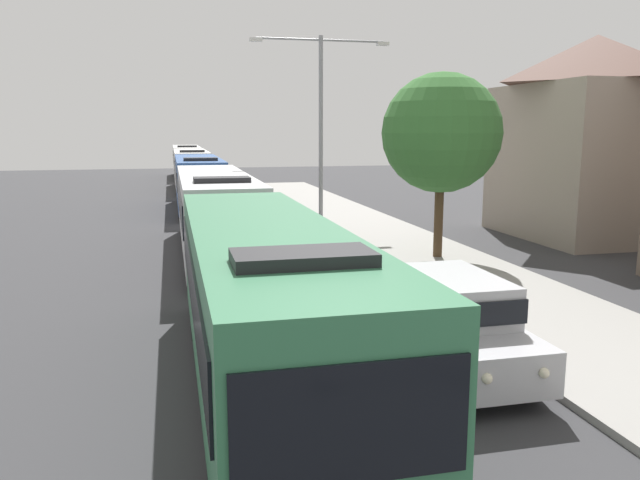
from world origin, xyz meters
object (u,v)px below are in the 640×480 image
at_px(bus_second_in_line, 215,211).
at_px(bus_middle, 199,181).
at_px(bus_rear, 187,160).
at_px(bus_lead, 265,300).
at_px(white_suv, 453,319).
at_px(streetlamp_mid, 321,111).
at_px(roadside_tree, 441,133).
at_px(bus_fourth_in_line, 191,168).

bearing_deg(bus_second_in_line, bus_middle, 90.00).
bearing_deg(bus_second_in_line, bus_rear, 90.00).
relative_size(bus_lead, bus_middle, 1.00).
xyz_separation_m(white_suv, streetlamp_mid, (1.70, 18.19, 4.50)).
distance_m(bus_middle, white_suv, 26.49).
bearing_deg(bus_rear, roadside_tree, -79.63).
bearing_deg(bus_fourth_in_line, white_suv, -84.58).
relative_size(white_suv, streetlamp_mid, 0.52).
relative_size(bus_second_in_line, white_suv, 2.63).
height_order(bus_middle, white_suv, bus_middle).
relative_size(bus_second_in_line, streetlamp_mid, 1.38).
height_order(bus_second_in_line, bus_rear, same).
bearing_deg(bus_middle, roadside_tree, -64.80).
bearing_deg(bus_fourth_in_line, bus_second_in_line, -90.00).
relative_size(bus_middle, roadside_tree, 1.71).
bearing_deg(bus_fourth_in_line, roadside_tree, -75.16).
distance_m(streetlamp_mid, roadside_tree, 8.77).
height_order(bus_lead, bus_second_in_line, same).
xyz_separation_m(bus_middle, white_suv, (3.70, -26.22, -0.66)).
distance_m(bus_lead, bus_second_in_line, 12.70).
height_order(bus_fourth_in_line, white_suv, bus_fourth_in_line).
distance_m(bus_rear, streetlamp_mid, 34.49).
xyz_separation_m(bus_lead, bus_second_in_line, (0.00, 12.70, 0.00)).
xyz_separation_m(bus_fourth_in_line, white_suv, (3.70, -38.97, -0.66)).
xyz_separation_m(streetlamp_mid, roadside_tree, (2.33, -8.40, -0.98)).
xyz_separation_m(bus_lead, streetlamp_mid, (5.40, 18.28, 3.84)).
xyz_separation_m(bus_lead, bus_fourth_in_line, (0.00, 39.07, 0.00)).
bearing_deg(bus_rear, bus_middle, -90.00).
xyz_separation_m(bus_second_in_line, streetlamp_mid, (5.40, 5.58, 3.84)).
height_order(white_suv, roadside_tree, roadside_tree).
bearing_deg(bus_lead, bus_second_in_line, 90.00).
bearing_deg(bus_lead, bus_rear, 90.00).
bearing_deg(streetlamp_mid, bus_fourth_in_line, 104.56).
height_order(bus_second_in_line, bus_middle, same).
distance_m(bus_lead, roadside_tree, 12.87).
bearing_deg(bus_rear, bus_fourth_in_line, -90.00).
bearing_deg(bus_middle, bus_rear, 90.00).
distance_m(bus_fourth_in_line, roadside_tree, 30.33).
relative_size(bus_rear, streetlamp_mid, 1.26).
relative_size(bus_lead, streetlamp_mid, 1.27).
bearing_deg(bus_fourth_in_line, bus_lead, -90.00).
bearing_deg(bus_lead, roadside_tree, 51.96).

